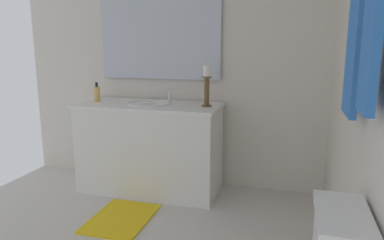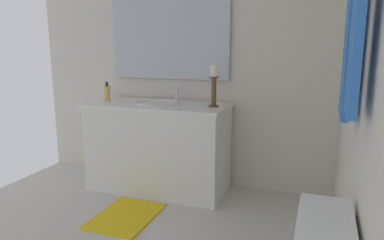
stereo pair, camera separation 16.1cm
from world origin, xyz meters
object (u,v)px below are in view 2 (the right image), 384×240
object	(u,v)px
soap_bottle	(107,93)
bath_mat	(126,216)
candle_holder_tall	(214,85)
towel_center	(356,46)
towel_near_vanity	(348,55)
vanity_cabinet	(158,147)
mirror	(169,35)
sink_basin	(158,108)

from	to	relation	value
soap_bottle	bath_mat	xyz separation A→B (m)	(0.61, 0.51, -0.88)
candle_holder_tall	towel_center	xyz separation A→B (m)	(1.60, 0.96, 0.33)
towel_near_vanity	candle_holder_tall	bearing A→B (deg)	-141.84
vanity_cabinet	candle_holder_tall	distance (m)	0.80
mirror	bath_mat	size ratio (longest dim) A/B	1.97
sink_basin	soap_bottle	xyz separation A→B (m)	(0.02, -0.51, 0.11)
mirror	towel_center	distance (m)	2.40
candle_holder_tall	towel_near_vanity	xyz separation A→B (m)	(1.23, 0.96, 0.29)
vanity_cabinet	bath_mat	size ratio (longest dim) A/B	2.16
mirror	bath_mat	distance (m)	1.68
sink_basin	candle_holder_tall	xyz separation A→B (m)	(-0.01, 0.53, 0.23)
sink_basin	towel_near_vanity	distance (m)	1.99
vanity_cabinet	towel_center	xyz separation A→B (m)	(1.60, 1.49, 0.92)
vanity_cabinet	sink_basin	world-z (taller)	sink_basin
vanity_cabinet	towel_near_vanity	distance (m)	2.12
candle_holder_tall	bath_mat	world-z (taller)	candle_holder_tall
bath_mat	sink_basin	bearing A→B (deg)	179.91
soap_bottle	towel_center	distance (m)	2.59
towel_near_vanity	bath_mat	distance (m)	2.06
candle_holder_tall	towel_center	size ratio (longest dim) A/B	0.74
vanity_cabinet	soap_bottle	size ratio (longest dim) A/B	7.19
candle_holder_tall	bath_mat	bearing A→B (deg)	-39.90
sink_basin	mirror	bearing A→B (deg)	-179.80
towel_center	sink_basin	bearing A→B (deg)	-136.97
mirror	candle_holder_tall	size ratio (longest dim) A/B	3.37
vanity_cabinet	towel_center	bearing A→B (deg)	43.05
soap_bottle	vanity_cabinet	bearing A→B (deg)	92.11
mirror	soap_bottle	bearing A→B (deg)	-59.73
towel_center	soap_bottle	bearing A→B (deg)	-128.22
mirror	soap_bottle	world-z (taller)	mirror
vanity_cabinet	candle_holder_tall	size ratio (longest dim) A/B	3.69
soap_bottle	bath_mat	bearing A→B (deg)	40.19
sink_basin	towel_near_vanity	xyz separation A→B (m)	(1.22, 1.49, 0.52)
sink_basin	towel_center	bearing A→B (deg)	43.03
vanity_cabinet	candle_holder_tall	bearing A→B (deg)	90.66
soap_bottle	towel_center	size ratio (longest dim) A/B	0.38
soap_bottle	bath_mat	distance (m)	1.19
candle_holder_tall	soap_bottle	bearing A→B (deg)	-88.62
sink_basin	candle_holder_tall	size ratio (longest dim) A/B	1.15
towel_center	vanity_cabinet	bearing A→B (deg)	-136.95
candle_holder_tall	bath_mat	size ratio (longest dim) A/B	0.58
soap_bottle	towel_near_vanity	size ratio (longest dim) A/B	0.33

